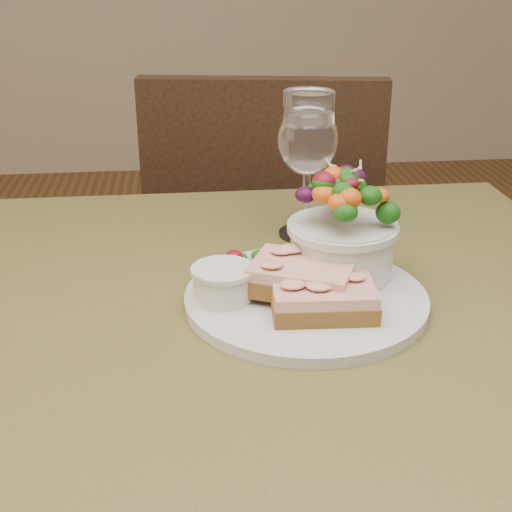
{
  "coord_description": "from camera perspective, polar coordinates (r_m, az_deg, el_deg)",
  "views": [
    {
      "loc": [
        -0.09,
        -0.65,
        1.11
      ],
      "look_at": [
        -0.02,
        0.01,
        0.81
      ],
      "focal_mm": 50.0,
      "sensor_mm": 36.0,
      "label": 1
    }
  ],
  "objects": [
    {
      "name": "sandwich_front",
      "position": [
        0.72,
        5.37,
        -3.3
      ],
      "size": [
        0.11,
        0.08,
        0.03
      ],
      "rotation": [
        0.0,
        0.0,
        -0.05
      ],
      "color": "#4A3013",
      "rests_on": "dinner_plate"
    },
    {
      "name": "chair_far",
      "position": [
        1.58,
        0.69,
        -6.96
      ],
      "size": [
        0.48,
        0.48,
        0.9
      ],
      "rotation": [
        0.0,
        0.0,
        2.99
      ],
      "color": "black",
      "rests_on": "ground"
    },
    {
      "name": "ramekin",
      "position": [
        0.74,
        -2.64,
        -2.05
      ],
      "size": [
        0.06,
        0.06,
        0.04
      ],
      "color": "silver",
      "rests_on": "dinner_plate"
    },
    {
      "name": "sandwich_back",
      "position": [
        0.75,
        3.72,
        -1.63
      ],
      "size": [
        0.13,
        0.12,
        0.03
      ],
      "rotation": [
        0.0,
        0.0,
        -0.42
      ],
      "color": "#4A3013",
      "rests_on": "dinner_plate"
    },
    {
      "name": "salad_bowl",
      "position": [
        0.79,
        6.97,
        2.47
      ],
      "size": [
        0.11,
        0.11,
        0.13
      ],
      "color": "silver",
      "rests_on": "dinner_plate"
    },
    {
      "name": "cafe_table",
      "position": [
        0.8,
        1.38,
        -10.98
      ],
      "size": [
        0.8,
        0.8,
        0.75
      ],
      "color": "#413D1C",
      "rests_on": "ground"
    },
    {
      "name": "dinner_plate",
      "position": [
        0.77,
        4.0,
        -3.41
      ],
      "size": [
        0.26,
        0.26,
        0.01
      ],
      "primitive_type": "cylinder",
      "color": "silver",
      "rests_on": "cafe_table"
    },
    {
      "name": "garnish",
      "position": [
        0.82,
        -1.14,
        -0.26
      ],
      "size": [
        0.05,
        0.04,
        0.02
      ],
      "color": "#0A3509",
      "rests_on": "dinner_plate"
    },
    {
      "name": "wine_glass",
      "position": [
        0.91,
        4.16,
        8.94
      ],
      "size": [
        0.08,
        0.08,
        0.18
      ],
      "color": "white",
      "rests_on": "cafe_table"
    }
  ]
}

